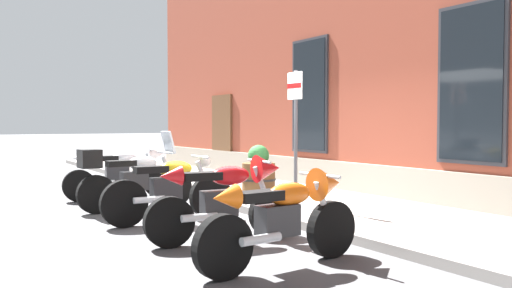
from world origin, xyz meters
name	(u,v)px	position (x,y,z in m)	size (l,w,h in m)	color
ground_plane	(249,215)	(0.00, 0.00, 0.00)	(140.00, 140.00, 0.00)	#4C4C4F
sidewalk	(318,204)	(0.00, 1.42, 0.06)	(26.19, 2.84, 0.13)	gray
lane_stripe	(36,239)	(0.00, -3.20, 0.00)	(26.19, 0.12, 0.01)	silver
motorcycle_white_sport	(124,170)	(-2.88, -1.10, 0.57)	(0.62, 2.13, 1.05)	black
motorcycle_silver_touring	(131,178)	(-1.48, -1.45, 0.56)	(0.62, 2.04, 1.35)	black
motorcycle_yellow_naked	(170,190)	(-0.10, -1.31, 0.49)	(0.62, 2.04, 0.99)	black
motorcycle_red_sport	(228,195)	(1.43, -1.18, 0.58)	(0.62, 1.99, 1.08)	black
motorcycle_orange_sport	(287,214)	(2.76, -1.23, 0.55)	(0.62, 2.04, 1.00)	black
parking_sign	(295,118)	(0.28, 0.71, 1.57)	(0.36, 0.07, 2.22)	#4C4C51
barrel_planter	(259,174)	(-1.10, 0.89, 0.52)	(0.65, 0.65, 0.95)	brown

